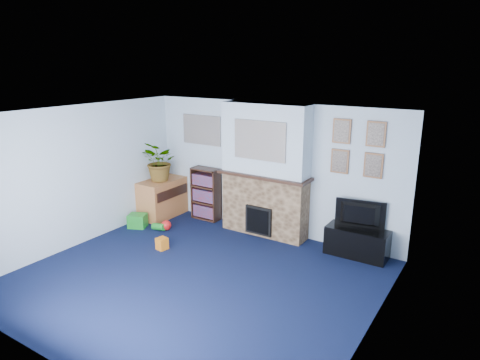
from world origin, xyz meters
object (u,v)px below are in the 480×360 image
Objects in this scene: bookshelf at (206,195)px; sideboard at (162,199)px; television at (359,215)px; tv_stand at (357,243)px.

sideboard is at bearing -157.62° from bookshelf.
television reaches higher than sideboard.
television is 4.01m from sideboard.
television is at bearing 4.31° from sideboard.
tv_stand is 4.00m from sideboard.
tv_stand is 1.01× the size of sideboard.
bookshelf is at bearing 22.38° from sideboard.
sideboard is (-3.98, -0.28, 0.12)m from tv_stand.
sideboard is (-3.98, -0.30, -0.35)m from television.
bookshelf is (-3.12, 0.06, -0.20)m from television.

